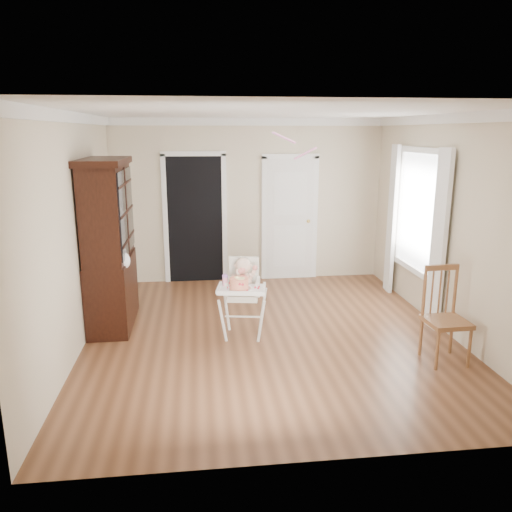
{
  "coord_description": "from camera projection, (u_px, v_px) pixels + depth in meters",
  "views": [
    {
      "loc": [
        -0.85,
        -5.79,
        2.48
      ],
      "look_at": [
        -0.18,
        -0.09,
        1.05
      ],
      "focal_mm": 35.0,
      "sensor_mm": 36.0,
      "label": 1
    }
  ],
  "objects": [
    {
      "name": "floor",
      "position": [
        269.0,
        335.0,
        6.28
      ],
      "size": [
        5.0,
        5.0,
        0.0
      ],
      "primitive_type": "plane",
      "color": "#57321D",
      "rests_on": "ground"
    },
    {
      "name": "closet_door",
      "position": [
        290.0,
        220.0,
        8.49
      ],
      "size": [
        0.96,
        0.09,
        2.13
      ],
      "color": "white",
      "rests_on": "wall_back"
    },
    {
      "name": "wall_right",
      "position": [
        449.0,
        225.0,
        6.2
      ],
      "size": [
        0.0,
        5.0,
        5.0
      ],
      "primitive_type": "plane",
      "rotation": [
        1.57,
        0.0,
        -1.57
      ],
      "color": "beige",
      "rests_on": "floor"
    },
    {
      "name": "streamer",
      "position": [
        284.0,
        138.0,
        6.57
      ],
      "size": [
        0.25,
        0.45,
        0.15
      ],
      "primitive_type": null,
      "rotation": [
        0.26,
        0.0,
        0.48
      ],
      "color": "#F88FCA",
      "rests_on": "ceiling"
    },
    {
      "name": "doorway",
      "position": [
        195.0,
        217.0,
        8.3
      ],
      "size": [
        1.06,
        0.05,
        2.22
      ],
      "color": "black",
      "rests_on": "wall_back"
    },
    {
      "name": "wall_back",
      "position": [
        249.0,
        201.0,
        8.36
      ],
      "size": [
        4.5,
        0.0,
        4.5
      ],
      "primitive_type": "plane",
      "rotation": [
        1.57,
        0.0,
        0.0
      ],
      "color": "beige",
      "rests_on": "floor"
    },
    {
      "name": "window_right",
      "position": [
        416.0,
        220.0,
        6.98
      ],
      "size": [
        0.13,
        1.84,
        2.3
      ],
      "color": "white",
      "rests_on": "wall_right"
    },
    {
      "name": "crown_molding",
      "position": [
        271.0,
        117.0,
        5.64
      ],
      "size": [
        4.5,
        5.0,
        0.12
      ],
      "primitive_type": null,
      "color": "white",
      "rests_on": "ceiling"
    },
    {
      "name": "baby",
      "position": [
        243.0,
        277.0,
        6.09
      ],
      "size": [
        0.29,
        0.24,
        0.45
      ],
      "rotation": [
        0.0,
        0.0,
        -0.17
      ],
      "color": "beige",
      "rests_on": "high_chair"
    },
    {
      "name": "wall_left",
      "position": [
        75.0,
        234.0,
        5.69
      ],
      "size": [
        0.0,
        5.0,
        5.0
      ],
      "primitive_type": "plane",
      "rotation": [
        1.57,
        0.0,
        1.57
      ],
      "color": "beige",
      "rests_on": "floor"
    },
    {
      "name": "cake",
      "position": [
        239.0,
        284.0,
        5.82
      ],
      "size": [
        0.29,
        0.29,
        0.14
      ],
      "color": "silver",
      "rests_on": "high_chair"
    },
    {
      "name": "dining_chair",
      "position": [
        445.0,
        318.0,
        5.48
      ],
      "size": [
        0.45,
        0.45,
        1.06
      ],
      "rotation": [
        0.0,
        0.0,
        0.04
      ],
      "color": "brown",
      "rests_on": "floor"
    },
    {
      "name": "ceiling",
      "position": [
        271.0,
        112.0,
        5.62
      ],
      "size": [
        5.0,
        5.0,
        0.0
      ],
      "primitive_type": "plane",
      "rotation": [
        3.14,
        0.0,
        0.0
      ],
      "color": "white",
      "rests_on": "wall_back"
    },
    {
      "name": "china_cabinet",
      "position": [
        110.0,
        244.0,
        6.37
      ],
      "size": [
        0.57,
        1.28,
        2.17
      ],
      "color": "black",
      "rests_on": "floor"
    },
    {
      "name": "sippy_cup",
      "position": [
        225.0,
        280.0,
        5.95
      ],
      "size": [
        0.07,
        0.07,
        0.17
      ],
      "rotation": [
        0.0,
        0.0,
        -0.17
      ],
      "color": "pink",
      "rests_on": "high_chair"
    },
    {
      "name": "high_chair",
      "position": [
        243.0,
        289.0,
        6.1
      ],
      "size": [
        0.67,
        0.79,
        1.0
      ],
      "rotation": [
        0.0,
        0.0,
        -0.17
      ],
      "color": "white",
      "rests_on": "floor"
    }
  ]
}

